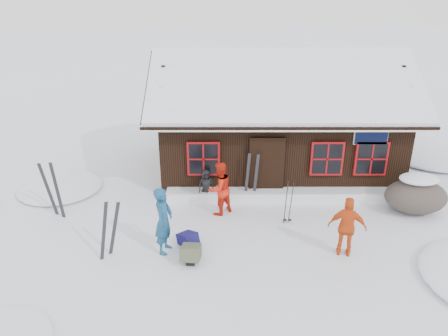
{
  "coord_description": "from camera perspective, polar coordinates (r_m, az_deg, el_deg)",
  "views": [
    {
      "loc": [
        -0.46,
        -10.3,
        6.57
      ],
      "look_at": [
        -0.45,
        1.8,
        1.3
      ],
      "focal_mm": 35.0,
      "sensor_mm": 36.0,
      "label": 1
    }
  ],
  "objects": [
    {
      "name": "backpack_olive",
      "position": [
        11.23,
        -4.34,
        -11.3
      ],
      "size": [
        0.52,
        0.66,
        0.34
      ],
      "primitive_type": "cube",
      "rotation": [
        0.0,
        0.0,
        -0.07
      ],
      "color": "#4B5039",
      "rests_on": "ground"
    },
    {
      "name": "mountain_hut",
      "position": [
        16.2,
        6.95,
        5.39
      ],
      "size": [
        8.9,
        6.09,
        4.42
      ],
      "color": "black",
      "rests_on": "ground"
    },
    {
      "name": "ski_pair_left",
      "position": [
        11.48,
        -14.78,
        -7.84
      ],
      "size": [
        0.6,
        0.35,
        1.56
      ],
      "rotation": [
        0.0,
        0.0,
        0.47
      ],
      "color": "black",
      "rests_on": "ground"
    },
    {
      "name": "snow_drift",
      "position": [
        14.22,
        7.9,
        -3.44
      ],
      "size": [
        7.6,
        0.6,
        0.35
      ],
      "primitive_type": "cube",
      "color": "white",
      "rests_on": "ground"
    },
    {
      "name": "skier_teal",
      "position": [
        11.29,
        -7.89,
        -6.82
      ],
      "size": [
        0.56,
        0.74,
        1.82
      ],
      "primitive_type": "imported",
      "rotation": [
        0.0,
        0.0,
        1.36
      ],
      "color": "navy",
      "rests_on": "ground"
    },
    {
      "name": "boulder",
      "position": [
        14.44,
        23.78,
        -3.26
      ],
      "size": [
        1.86,
        1.39,
        1.09
      ],
      "color": "#524841",
      "rests_on": "ground"
    },
    {
      "name": "skier_crouched",
      "position": [
        13.89,
        -2.38,
        -2.28
      ],
      "size": [
        0.6,
        0.5,
        1.05
      ],
      "primitive_type": "imported",
      "rotation": [
        0.0,
        0.0,
        0.36
      ],
      "color": "black",
      "rests_on": "ground"
    },
    {
      "name": "ski_poles",
      "position": [
        12.72,
        8.41,
        -4.53
      ],
      "size": [
        0.24,
        0.12,
        1.36
      ],
      "color": "black",
      "rests_on": "ground"
    },
    {
      "name": "ski_pair_right",
      "position": [
        13.81,
        3.61,
        -1.33
      ],
      "size": [
        0.48,
        0.13,
        1.66
      ],
      "rotation": [
        0.0,
        0.0,
        -0.12
      ],
      "color": "black",
      "rests_on": "ground"
    },
    {
      "name": "skier_orange_left",
      "position": [
        12.99,
        -0.58,
        -2.7
      ],
      "size": [
        1.02,
        1.0,
        1.66
      ],
      "primitive_type": "imported",
      "rotation": [
        0.0,
        0.0,
        3.85
      ],
      "color": "red",
      "rests_on": "ground"
    },
    {
      "name": "backpack_blue",
      "position": [
        11.84,
        -4.74,
        -9.43
      ],
      "size": [
        0.64,
        0.67,
        0.29
      ],
      "primitive_type": "cube",
      "rotation": [
        0.0,
        0.0,
        0.65
      ],
      "color": "#15114D",
      "rests_on": "ground"
    },
    {
      "name": "ski_pair_mid",
      "position": [
        13.82,
        -21.45,
        -2.75
      ],
      "size": [
        0.62,
        0.22,
        1.76
      ],
      "rotation": [
        0.0,
        0.0,
        -0.2
      ],
      "color": "black",
      "rests_on": "ground"
    },
    {
      "name": "skier_orange_right",
      "position": [
        11.52,
        15.79,
        -7.43
      ],
      "size": [
        1.03,
        0.63,
        1.63
      ],
      "primitive_type": "imported",
      "rotation": [
        0.0,
        0.0,
        2.88
      ],
      "color": "#DD4D16",
      "rests_on": "ground"
    },
    {
      "name": "snow_mounds",
      "position": [
        13.99,
        8.69,
        -4.79
      ],
      "size": [
        20.6,
        13.2,
        0.48
      ],
      "color": "white",
      "rests_on": "ground"
    },
    {
      "name": "ground",
      "position": [
        12.23,
        2.16,
        -9.0
      ],
      "size": [
        120.0,
        120.0,
        0.0
      ],
      "primitive_type": "plane",
      "color": "white",
      "rests_on": "ground"
    }
  ]
}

